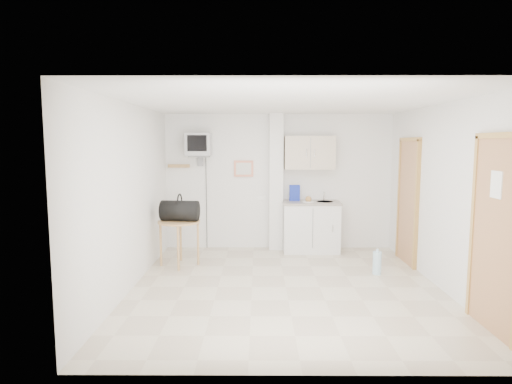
{
  "coord_description": "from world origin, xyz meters",
  "views": [
    {
      "loc": [
        -0.38,
        -5.69,
        1.97
      ],
      "look_at": [
        -0.41,
        0.6,
        1.25
      ],
      "focal_mm": 30.0,
      "sensor_mm": 36.0,
      "label": 1
    }
  ],
  "objects_px": {
    "crt_television": "(199,145)",
    "water_bottle": "(377,263)",
    "duffel_bag": "(180,210)",
    "round_table": "(179,226)"
  },
  "relations": [
    {
      "from": "crt_television",
      "to": "duffel_bag",
      "type": "relative_size",
      "value": 3.45
    },
    {
      "from": "water_bottle",
      "to": "round_table",
      "type": "bearing_deg",
      "value": 171.55
    },
    {
      "from": "crt_television",
      "to": "round_table",
      "type": "xyz_separation_m",
      "value": [
        -0.2,
        -0.97,
        -1.29
      ]
    },
    {
      "from": "round_table",
      "to": "duffel_bag",
      "type": "relative_size",
      "value": 1.18
    },
    {
      "from": "duffel_bag",
      "to": "water_bottle",
      "type": "relative_size",
      "value": 1.6
    },
    {
      "from": "crt_television",
      "to": "round_table",
      "type": "height_order",
      "value": "crt_television"
    },
    {
      "from": "crt_television",
      "to": "round_table",
      "type": "relative_size",
      "value": 2.93
    },
    {
      "from": "round_table",
      "to": "crt_television",
      "type": "bearing_deg",
      "value": 78.36
    },
    {
      "from": "crt_television",
      "to": "duffel_bag",
      "type": "bearing_deg",
      "value": -100.74
    },
    {
      "from": "crt_television",
      "to": "water_bottle",
      "type": "height_order",
      "value": "crt_television"
    }
  ]
}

